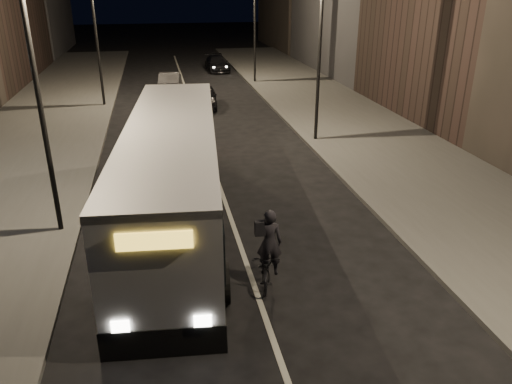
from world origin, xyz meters
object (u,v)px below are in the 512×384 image
streetlight_left_far (99,20)px  car_near (204,97)px  streetlight_left_near (43,66)px  streetlight_right_mid (315,33)px  car_far (217,63)px  cyclist_on_bicycle (268,258)px  car_mid (170,81)px  city_bus (173,172)px  streetlight_right_far (251,12)px

streetlight_left_far → car_near: (6.13, -1.38, -4.69)m
streetlight_left_near → car_near: size_ratio=2.05×
streetlight_right_mid → car_near: streetlight_right_mid is taller
streetlight_left_near → car_far: 32.05m
cyclist_on_bicycle → car_mid: cyclist_on_bicycle is taller
car_near → car_far: size_ratio=0.88×
streetlight_left_far → city_bus: 18.78m
city_bus → car_far: 31.08m
car_near → car_far: (2.60, 13.85, -0.02)m
cyclist_on_bicycle → streetlight_left_far: bearing=119.0°
streetlight_right_mid → car_near: bearing=117.7°
streetlight_left_near → streetlight_right_far: bearing=66.0°
cyclist_on_bicycle → car_near: (0.40, 20.75, -0.07)m
streetlight_left_far → cyclist_on_bicycle: streetlight_left_far is taller
car_mid → car_far: (4.54, 8.09, -0.05)m
car_mid → car_far: size_ratio=0.94×
streetlight_right_far → streetlight_left_far: same height
streetlight_left_far → cyclist_on_bicycle: (5.73, -22.13, -4.61)m
city_bus → streetlight_left_near: bearing=-176.9°
city_bus → car_mid: size_ratio=3.11×
streetlight_right_mid → car_near: (-4.53, 8.62, -4.69)m
streetlight_left_far → car_far: (8.73, 12.47, -4.71)m
streetlight_left_far → cyclist_on_bicycle: bearing=-75.5°
streetlight_left_near → cyclist_on_bicycle: 8.44m
streetlight_right_mid → streetlight_left_far: 14.62m
car_mid → city_bus: bearing=93.8°
streetlight_right_far → streetlight_left_near: same height
streetlight_right_far → car_mid: streetlight_right_far is taller
streetlight_left_far → car_near: bearing=-12.7°
city_bus → car_near: 17.01m
car_mid → streetlight_left_far: bearing=52.0°
streetlight_right_far → car_near: streetlight_right_far is taller
streetlight_right_far → streetlight_left_near: 26.26m
streetlight_left_near → car_mid: 23.24m
streetlight_left_near → car_mid: bearing=79.4°
streetlight_right_mid → car_near: size_ratio=2.05×
streetlight_right_mid → car_far: 23.04m
streetlight_right_far → city_bus: size_ratio=0.62×
cyclist_on_bicycle → car_far: (3.00, 34.61, -0.10)m
streetlight_left_near → cyclist_on_bicycle: bearing=-35.8°
streetlight_left_near → car_far: streetlight_left_near is taller
car_mid → car_near: bearing=114.3°
cyclist_on_bicycle → streetlight_right_far: bearing=94.5°
car_near → car_mid: bearing=114.0°
streetlight_left_near → car_near: 18.32m
streetlight_left_near → car_near: streetlight_left_near is taller
streetlight_left_near → city_bus: size_ratio=0.62×
car_far → streetlight_left_far: bearing=-127.2°
streetlight_right_mid → car_mid: bearing=114.2°
city_bus → cyclist_on_bicycle: 4.75m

